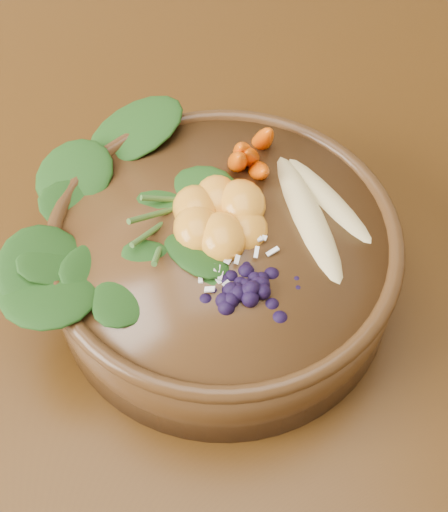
{
  "coord_description": "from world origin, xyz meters",
  "views": [
    {
      "loc": [
        0.17,
        -0.47,
        1.3
      ],
      "look_at": [
        0.23,
        -0.12,
        0.8
      ],
      "focal_mm": 50.0,
      "sensor_mm": 36.0,
      "label": 1
    }
  ],
  "objects_px": {
    "carrot_cluster": "(256,121)",
    "blueberry_pile": "(252,279)",
    "kale_heap": "(150,176)",
    "stoneware_bowl": "(224,263)",
    "banana_halves": "(320,197)",
    "mandarin_cluster": "(220,205)"
  },
  "relations": [
    {
      "from": "stoneware_bowl",
      "to": "blueberry_pile",
      "type": "bearing_deg",
      "value": -79.9
    },
    {
      "from": "carrot_cluster",
      "to": "blueberry_pile",
      "type": "bearing_deg",
      "value": -109.55
    },
    {
      "from": "stoneware_bowl",
      "to": "mandarin_cluster",
      "type": "bearing_deg",
      "value": 90.9
    },
    {
      "from": "carrot_cluster",
      "to": "blueberry_pile",
      "type": "distance_m",
      "value": 0.15
    },
    {
      "from": "stoneware_bowl",
      "to": "kale_heap",
      "type": "distance_m",
      "value": 0.1
    },
    {
      "from": "kale_heap",
      "to": "mandarin_cluster",
      "type": "relative_size",
      "value": 2.07
    },
    {
      "from": "kale_heap",
      "to": "carrot_cluster",
      "type": "distance_m",
      "value": 0.1
    },
    {
      "from": "kale_heap",
      "to": "mandarin_cluster",
      "type": "height_order",
      "value": "kale_heap"
    },
    {
      "from": "banana_halves",
      "to": "mandarin_cluster",
      "type": "height_order",
      "value": "mandarin_cluster"
    },
    {
      "from": "carrot_cluster",
      "to": "mandarin_cluster",
      "type": "relative_size",
      "value": 0.87
    },
    {
      "from": "carrot_cluster",
      "to": "mandarin_cluster",
      "type": "height_order",
      "value": "carrot_cluster"
    },
    {
      "from": "kale_heap",
      "to": "stoneware_bowl",
      "type": "bearing_deg",
      "value": -45.89
    },
    {
      "from": "mandarin_cluster",
      "to": "stoneware_bowl",
      "type": "bearing_deg",
      "value": -89.1
    },
    {
      "from": "blueberry_pile",
      "to": "carrot_cluster",
      "type": "bearing_deg",
      "value": 77.69
    },
    {
      "from": "kale_heap",
      "to": "banana_halves",
      "type": "xyz_separation_m",
      "value": [
        0.14,
        -0.04,
        -0.01
      ]
    },
    {
      "from": "kale_heap",
      "to": "banana_halves",
      "type": "relative_size",
      "value": 1.15
    },
    {
      "from": "blueberry_pile",
      "to": "kale_heap",
      "type": "bearing_deg",
      "value": 119.04
    },
    {
      "from": "mandarin_cluster",
      "to": "blueberry_pile",
      "type": "height_order",
      "value": "blueberry_pile"
    },
    {
      "from": "stoneware_bowl",
      "to": "blueberry_pile",
      "type": "distance_m",
      "value": 0.09
    },
    {
      "from": "stoneware_bowl",
      "to": "carrot_cluster",
      "type": "distance_m",
      "value": 0.13
    },
    {
      "from": "stoneware_bowl",
      "to": "banana_halves",
      "type": "bearing_deg",
      "value": 9.98
    },
    {
      "from": "kale_heap",
      "to": "blueberry_pile",
      "type": "bearing_deg",
      "value": -60.96
    }
  ]
}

